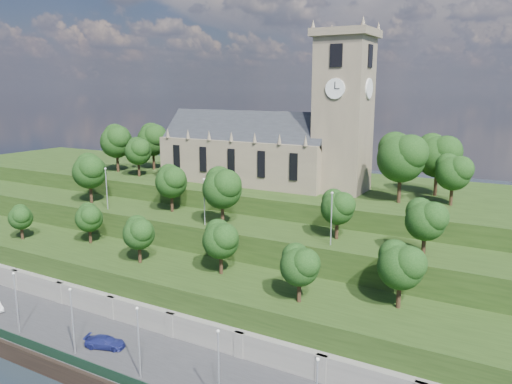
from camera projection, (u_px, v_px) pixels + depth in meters
The scene contains 14 objects.
promenade at pixel (111, 352), 59.93m from camera, with size 160.00×12.00×2.00m, color #2D2D30.
quay_wall at pixel (70, 376), 54.76m from camera, with size 160.00×0.50×2.20m, color black.
fence at pixel (74, 361), 55.00m from camera, with size 160.00×0.10×1.20m, color black.
retaining_wall at pixel (144, 321), 64.72m from camera, with size 160.00×2.10×5.00m.
embankment_lower at pixel (173, 293), 69.55m from camera, with size 160.00×12.00×8.00m, color #1E3411.
embankment_upper at pixel (217, 257), 78.52m from camera, with size 160.00×10.00×12.00m, color #1E3411.
hilltop at pixel (277, 218), 96.11m from camera, with size 160.00×32.00×15.00m, color #1E3411.
church at pixel (272, 143), 89.23m from camera, with size 38.60×12.35×27.60m.
trees_lower at pixel (208, 240), 65.11m from camera, with size 64.54×8.83×7.63m.
trees_upper at pixel (206, 185), 75.95m from camera, with size 63.43×8.57×8.89m.
trees_hilltop at pixel (267, 148), 88.47m from camera, with size 71.49×15.94×10.67m.
lamp_posts_promenade at pixel (72, 316), 56.76m from camera, with size 60.36×0.36×8.05m.
lamp_posts_upper at pixel (204, 198), 73.88m from camera, with size 40.36×0.36×7.12m.
car_right at pixel (105, 342), 58.85m from camera, with size 1.95×4.80×1.39m, color navy.
Camera 1 is at (42.13, -33.06, 32.12)m, focal length 35.00 mm.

